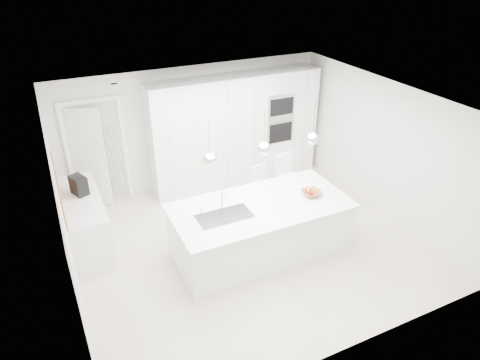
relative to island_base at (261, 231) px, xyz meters
name	(u,v)px	position (x,y,z in m)	size (l,w,h in m)	color
floor	(247,243)	(-0.10, 0.30, -0.43)	(5.50, 5.50, 0.00)	beige
wall_back	(194,127)	(-0.10, 2.80, 0.82)	(5.50, 5.50, 0.00)	silver
wall_left	(64,222)	(-2.85, 0.30, 0.82)	(5.00, 5.00, 0.00)	silver
ceiling	(249,104)	(-0.10, 0.30, 2.07)	(5.50, 5.50, 0.00)	white
tall_cabinets	(235,130)	(0.70, 2.50, 0.72)	(3.60, 0.60, 2.30)	white
oven_stack	(281,119)	(1.60, 2.19, 0.92)	(0.62, 0.04, 1.05)	#A5A5A8
doorway_frame	(98,155)	(-2.05, 2.77, 0.59)	(1.11, 0.08, 2.13)	white
hallway_door	(85,160)	(-2.30, 2.72, 0.57)	(0.82, 0.04, 2.00)	white
radiator	(116,160)	(-1.73, 2.76, 0.42)	(0.32, 0.04, 1.40)	white
left_base_cabinets	(85,222)	(-2.55, 1.50, 0.00)	(0.60, 1.80, 0.86)	white
left_worktop	(81,199)	(-2.55, 1.50, 0.45)	(0.62, 1.82, 0.04)	white
oak_backsplash	(58,188)	(-2.84, 1.50, 0.72)	(0.02, 1.80, 0.50)	#A76735
island_base	(261,231)	(0.00, 0.00, 0.00)	(2.80, 1.20, 0.86)	white
island_worktop	(261,206)	(0.00, 0.05, 0.45)	(2.84, 1.40, 0.04)	white
island_sink	(224,221)	(-0.65, 0.00, 0.39)	(0.84, 0.44, 0.18)	#3F3F42
island_tap	(222,201)	(-0.60, 0.20, 0.62)	(0.02, 0.02, 0.30)	white
pendant_left	(210,159)	(-0.85, 0.00, 1.47)	(0.20, 0.20, 0.20)	white
pendant_mid	(264,148)	(0.00, 0.00, 1.47)	(0.20, 0.20, 0.20)	white
pendant_right	(313,139)	(0.85, 0.00, 1.47)	(0.20, 0.20, 0.20)	white
fruit_bowl	(312,193)	(0.89, -0.04, 0.51)	(0.31, 0.31, 0.08)	#A76735
espresso_machine	(79,185)	(-2.53, 1.64, 0.63)	(0.19, 0.30, 0.32)	black
bar_stool_left	(261,192)	(0.52, 0.98, 0.07)	(0.33, 0.46, 1.00)	white
bar_stool_right	(287,184)	(1.04, 0.93, 0.14)	(0.38, 0.53, 1.14)	white
apple_a	(312,193)	(0.88, -0.07, 0.54)	(0.07, 0.07, 0.07)	red
apple_b	(312,193)	(0.88, -0.07, 0.54)	(0.07, 0.07, 0.07)	red
apple_c	(308,190)	(0.87, 0.01, 0.54)	(0.08, 0.08, 0.08)	red
banana_bunch	(311,189)	(0.89, -0.03, 0.58)	(0.19, 0.19, 0.03)	yellow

